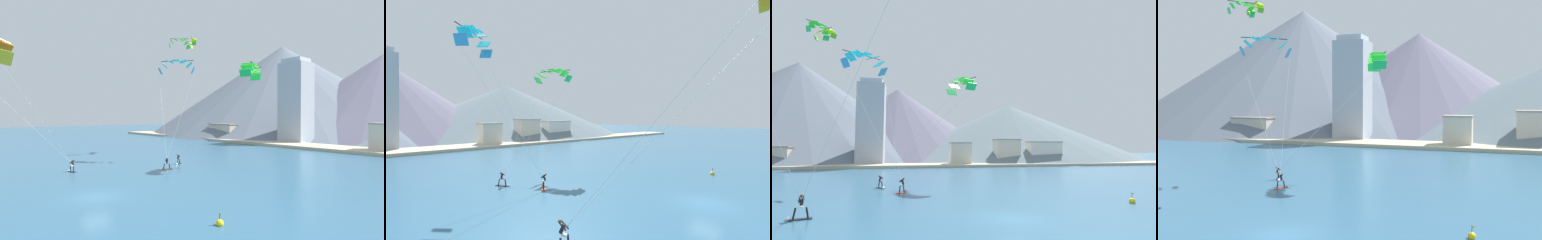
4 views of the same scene
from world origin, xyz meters
The scene contains 17 objects.
ground_plane centered at (0.00, 0.00, 0.00)m, with size 400.00×400.00×0.00m, color #2D5B7A.
kitesurfer_near_lead centered at (-7.49, 13.68, 0.51)m, with size 1.26×1.69×1.73m.
kitesurfer_near_trail centered at (-10.12, 17.44, 0.47)m, with size 1.27×1.68×1.68m.
kitesurfer_mid_center centered at (-14.41, 2.44, 0.55)m, with size 1.79×0.81×1.77m.
parafoil_kite_near_lead centered at (-12.60, 19.07, 16.01)m, with size 7.60×8.06×15.65m.
parafoil_kite_near_trail centered at (0.41, 22.19, 14.06)m, with size 12.41×7.49×13.58m.
parafoil_kite_distant_high_outer centered at (-20.18, 29.10, 22.93)m, with size 3.78×2.66×1.68m.
parafoil_kite_distant_low_drift centered at (-20.14, 25.43, 22.33)m, with size 2.56×4.14×2.03m.
race_marker_buoy centered at (12.67, 3.65, 0.16)m, with size 0.56×0.56×1.02m.
shoreline_strip centered at (0.00, 56.28, 0.35)m, with size 180.00×10.00×0.70m, color #BCAD8E.
shore_building_harbour_front centered at (6.56, 57.57, 3.11)m, with size 5.52×4.37×6.20m.
shore_building_promenade_mid centered at (20.41, 60.94, 3.61)m, with size 6.95×5.23×7.19m.
shore_building_quay_east centered at (31.24, 59.79, 3.28)m, with size 9.54×4.50×6.54m.
highrise_tower centered at (-16.77, 62.92, 11.34)m, with size 7.00×7.00×23.10m.
mountain_peak_central_summit centered at (35.48, 102.86, 11.45)m, with size 104.67×104.67×22.89m.
mountain_peak_east_shoulder centered at (-11.79, 114.60, 15.29)m, with size 93.48×93.48×30.59m.
mountain_peak_far_spur centered at (-51.01, 109.01, 19.68)m, with size 119.18×119.18×39.36m.
Camera 3 is at (-7.07, -20.26, 4.95)m, focal length 28.00 mm.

